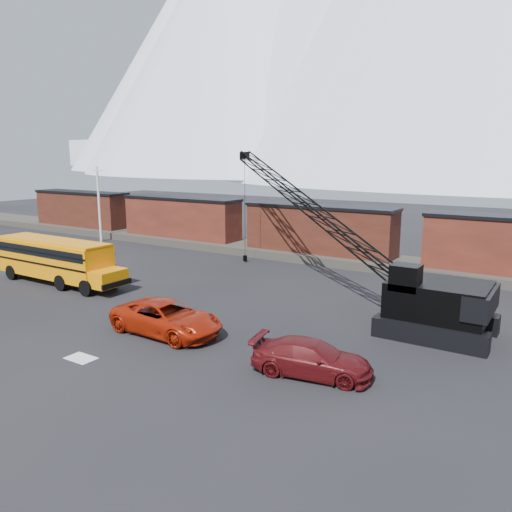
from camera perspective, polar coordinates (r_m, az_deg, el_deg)
The scene contains 11 objects.
ground at distance 27.37m, azimuth -13.38°, elevation -8.34°, with size 160.00×160.00×0.00m, color black.
gravel_berm at distance 44.78m, azimuth 7.20°, elevation 0.03°, with size 120.00×5.00×0.70m, color #423E36.
boxcar_west_far at distance 64.78m, azimuth -19.30°, elevation 5.14°, with size 13.70×3.10×4.17m.
boxcar_west_near at distance 53.17m, azimuth -8.52°, elevation 4.42°, with size 13.70×3.10×4.17m.
boxcar_mid at distance 44.37m, azimuth 7.28°, elevation 3.09°, with size 13.70×3.10×4.17m.
utility_pole at distance 55.95m, azimuth -17.51°, elevation 5.79°, with size 1.40×0.24×8.00m.
snow_patch at distance 24.59m, azimuth -19.37°, elevation -10.96°, with size 1.40×0.90×0.02m, color silver.
school_bus at distance 38.61m, azimuth -21.77°, elevation -0.33°, with size 11.65×2.65×3.19m.
red_pickup at distance 26.40m, azimuth -10.17°, elevation -6.97°, with size 2.85×6.18×1.72m, color #A21C07.
maroon_suv at distance 21.50m, azimuth 6.39°, elevation -11.52°, with size 2.09×5.13×1.49m, color #510E11.
crawler_crane at distance 34.25m, azimuth 6.02°, elevation 5.66°, with size 21.61×12.14×9.63m.
Camera 1 is at (18.80, -17.69, 9.08)m, focal length 35.00 mm.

